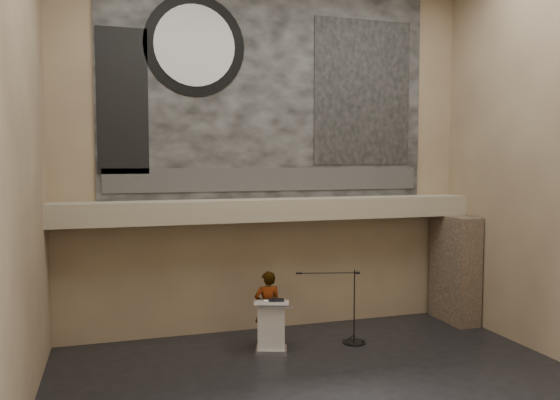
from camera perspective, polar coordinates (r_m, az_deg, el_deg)
name	(u,v)px	position (r m, az deg, el deg)	size (l,w,h in m)	color
floor	(334,393)	(10.24, 5.61, -19.44)	(10.00, 10.00, 0.00)	black
wall_back	(270,154)	(13.17, -1.03, 4.80)	(10.00, 0.02, 8.50)	#7B634E
wall_front	(491,144)	(5.92, 21.14, 5.47)	(10.00, 0.02, 8.50)	#7B634E
wall_left	(14,149)	(8.75, -26.07, 4.78)	(0.02, 8.00, 8.50)	#7B634E
soffit	(275,209)	(12.83, -0.53, -0.99)	(10.00, 0.80, 0.50)	gray
sprinkler_left	(208,224)	(12.45, -7.54, -2.48)	(0.04, 0.04, 0.06)	#B2893D
sprinkler_right	(350,219)	(13.48, 7.30, -1.98)	(0.04, 0.04, 0.06)	#B2893D
banner	(270,93)	(13.24, -1.00, 11.09)	(8.00, 0.05, 5.00)	black
banner_text_strip	(271,179)	(13.11, -0.94, 2.18)	(7.76, 0.02, 0.55)	#303030
banner_clock_rim	(195,46)	(12.98, -8.91, 15.65)	(2.30, 2.30, 0.02)	black
banner_clock_face	(195,45)	(12.96, -8.89, 15.67)	(1.84, 1.84, 0.02)	silver
banner_building_print	(363,93)	(14.07, 8.66, 11.03)	(2.60, 0.02, 3.60)	black
banner_brick_print	(122,101)	(12.65, -16.14, 9.89)	(1.10, 0.02, 3.20)	black
stone_pier	(455,269)	(14.68, 17.80, -6.85)	(0.60, 1.40, 2.70)	#433529
lectern	(271,326)	(12.00, -0.90, -13.04)	(0.86, 0.72, 1.14)	silver
binder	(276,300)	(11.83, -0.39, -10.45)	(0.33, 0.26, 0.04)	black
papers	(268,302)	(11.79, -1.26, -10.57)	(0.20, 0.27, 0.01)	white
speaker_person	(268,308)	(12.34, -1.29, -11.21)	(0.61, 0.40, 1.66)	silver
mic_stand	(352,331)	(12.71, 7.51, -13.44)	(1.54, 0.60, 1.67)	black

